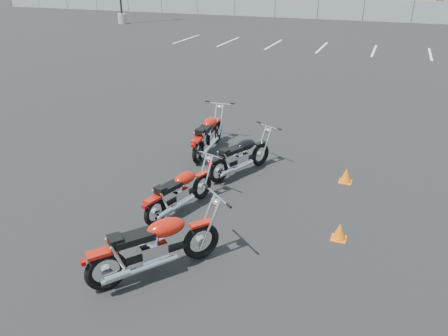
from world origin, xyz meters
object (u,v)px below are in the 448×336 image
(motorcycle_third_red, at_px, (180,192))
(motorcycle_rear_red, at_px, (155,246))
(motorcycle_second_black, at_px, (241,156))
(motorcycle_front_red, at_px, (208,135))

(motorcycle_third_red, distance_m, motorcycle_rear_red, 1.97)
(motorcycle_second_black, xyz_separation_m, motorcycle_third_red, (-0.55, -2.09, -0.01))
(motorcycle_second_black, bearing_deg, motorcycle_rear_red, -90.52)
(motorcycle_second_black, relative_size, motorcycle_rear_red, 0.94)
(motorcycle_third_red, bearing_deg, motorcycle_second_black, 75.16)
(motorcycle_second_black, xyz_separation_m, motorcycle_rear_red, (-0.04, -3.99, 0.07))
(motorcycle_second_black, bearing_deg, motorcycle_third_red, -104.84)
(motorcycle_second_black, bearing_deg, motorcycle_front_red, 142.50)
(motorcycle_front_red, distance_m, motorcycle_rear_red, 5.08)
(motorcycle_second_black, relative_size, motorcycle_third_red, 1.00)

